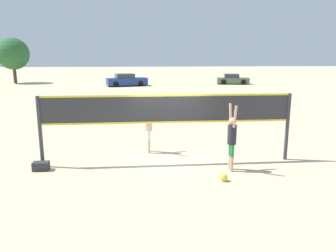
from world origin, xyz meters
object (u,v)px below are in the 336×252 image
object	(u,v)px
parked_car_near	(126,80)
tree_left_cluster	(13,54)
gear_bag	(41,166)
volleyball_net	(168,115)
player_blocker	(148,124)
player_spiker	(232,136)
parked_car_mid	(233,80)
volleyball	(224,177)

from	to	relation	value
parked_car_near	tree_left_cluster	xyz separation A→B (m)	(-14.89, 5.68, 3.16)
gear_bag	parked_car_near	distance (m)	29.72
volleyball_net	gear_bag	size ratio (longest dim) A/B	16.96
player_blocker	parked_car_near	world-z (taller)	player_blocker
player_spiker	parked_car_mid	size ratio (longest dim) A/B	0.50
volleyball_net	gear_bag	distance (m)	4.40
volleyball	gear_bag	size ratio (longest dim) A/B	0.46
player_spiker	parked_car_near	size ratio (longest dim) A/B	0.42
parked_car_mid	tree_left_cluster	distance (m)	28.88
volleyball_net	parked_car_mid	world-z (taller)	volleyball_net
gear_bag	parked_car_near	xyz separation A→B (m)	(1.81, 29.66, 0.53)
volleyball	parked_car_mid	world-z (taller)	parked_car_mid
player_blocker	player_spiker	bearing A→B (deg)	48.64
parked_car_near	volleyball	bearing A→B (deg)	-97.40
volleyball_net	parked_car_near	distance (m)	29.40
volleyball_net	player_spiker	distance (m)	2.21
player_blocker	tree_left_cluster	size ratio (longest dim) A/B	0.35
player_spiker	parked_car_near	xyz separation A→B (m)	(-4.22, 30.21, -0.45)
volleyball	tree_left_cluster	bearing A→B (deg)	116.89
volleyball_net	parked_car_near	bearing A→B (deg)	94.49
volleyball	parked_car_mid	xyz separation A→B (m)	(9.73, 32.52, 0.47)
volleyball_net	parked_car_mid	distance (m)	32.70
volleyball_net	player_blocker	bearing A→B (deg)	114.91
player_spiker	parked_car_near	world-z (taller)	player_spiker
gear_bag	tree_left_cluster	distance (m)	37.85
gear_bag	tree_left_cluster	xyz separation A→B (m)	(-13.07, 35.33, 3.69)
player_spiker	tree_left_cluster	size ratio (longest dim) A/B	0.36
parked_car_near	parked_car_mid	world-z (taller)	parked_car_near
volleyball_net	tree_left_cluster	xyz separation A→B (m)	(-17.18, 34.97, 2.15)
player_spiker	gear_bag	world-z (taller)	player_spiker
volleyball	parked_car_mid	distance (m)	33.94
volleyball_net	parked_car_near	world-z (taller)	volleyball_net
volleyball_net	player_blocker	size ratio (longest dim) A/B	4.09
gear_bag	parked_car_near	world-z (taller)	parked_car_near
gear_bag	parked_car_mid	bearing A→B (deg)	63.78
volleyball	tree_left_cluster	distance (m)	41.40
player_blocker	gear_bag	world-z (taller)	player_blocker
volleyball_net	volleyball	size ratio (longest dim) A/B	36.63
gear_bag	player_blocker	bearing A→B (deg)	25.57
volleyball	parked_car_mid	size ratio (longest dim) A/B	0.05
gear_bag	parked_car_mid	distance (m)	34.64
player_spiker	tree_left_cluster	distance (m)	40.75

